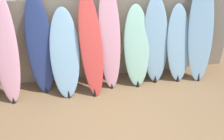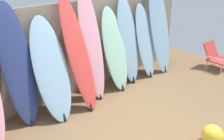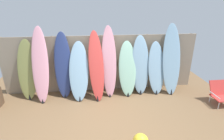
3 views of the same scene
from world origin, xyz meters
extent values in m
cube|color=gray|center=(0.00, 2.00, 0.90)|extent=(6.08, 0.04, 1.80)
cylinder|color=gray|center=(0.00, 2.04, 0.90)|extent=(0.10, 0.10, 1.80)
cylinder|color=gray|center=(1.44, 2.04, 0.90)|extent=(0.10, 0.10, 1.80)
cylinder|color=gray|center=(2.88, 2.04, 0.90)|extent=(0.10, 0.10, 1.80)
ellipsoid|color=navy|center=(-1.15, 1.72, 0.98)|extent=(0.51, 0.47, 1.96)
cone|color=black|center=(-1.15, 1.53, 0.07)|extent=(0.08, 0.08, 0.12)
ellipsoid|color=#8CB7D6|center=(-0.69, 1.56, 0.84)|extent=(0.61, 0.71, 1.69)
cone|color=black|center=(-0.69, 1.27, 0.09)|extent=(0.08, 0.08, 0.16)
ellipsoid|color=#D13D38|center=(-0.18, 1.53, 0.99)|extent=(0.52, 0.76, 1.99)
cone|color=black|center=(-0.18, 1.23, 0.09)|extent=(0.08, 0.08, 0.17)
ellipsoid|color=pink|center=(0.21, 1.65, 1.06)|extent=(0.45, 0.52, 2.12)
cone|color=black|center=(0.21, 1.44, 0.06)|extent=(0.08, 0.08, 0.11)
ellipsoid|color=#9ED6BC|center=(0.77, 1.64, 0.83)|extent=(0.54, 0.58, 1.66)
cone|color=black|center=(0.77, 1.39, 0.08)|extent=(0.08, 0.08, 0.14)
ellipsoid|color=#8CB7D6|center=(1.19, 1.69, 0.91)|extent=(0.58, 0.51, 1.82)
cone|color=black|center=(1.19, 1.49, 0.09)|extent=(0.08, 0.08, 0.16)
ellipsoid|color=#8CB7D6|center=(1.69, 1.64, 0.81)|extent=(0.58, 0.54, 1.62)
cone|color=black|center=(1.69, 1.43, 0.08)|extent=(0.08, 0.08, 0.14)
ellipsoid|color=#8CB7D6|center=(2.15, 1.64, 1.08)|extent=(0.59, 0.66, 2.15)
cone|color=black|center=(2.15, 1.37, 0.10)|extent=(0.08, 0.08, 0.18)
cylinder|color=silver|center=(3.08, 0.45, 0.11)|extent=(0.02, 0.02, 0.22)
cylinder|color=silver|center=(3.08, 0.82, 0.11)|extent=(0.02, 0.02, 0.22)
cylinder|color=silver|center=(3.48, 0.82, 0.11)|extent=(0.02, 0.02, 0.22)
cube|color=red|center=(3.28, 0.63, 0.23)|extent=(0.48, 0.44, 0.03)
cube|color=red|center=(3.28, 0.87, 0.42)|extent=(0.46, 0.24, 0.41)
cylinder|color=silver|center=(3.04, 0.63, 0.34)|extent=(0.02, 0.44, 0.02)
cylinder|color=silver|center=(3.52, 0.63, 0.34)|extent=(0.02, 0.44, 0.02)
sphere|color=yellow|center=(0.61, -0.64, 0.16)|extent=(0.31, 0.31, 0.31)
camera|label=1|loc=(-0.58, -2.82, 3.07)|focal=40.00mm
camera|label=2|loc=(-2.40, -1.84, 2.49)|focal=40.00mm
camera|label=3|loc=(-0.26, -3.27, 2.72)|focal=28.00mm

